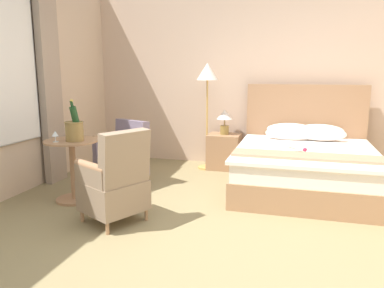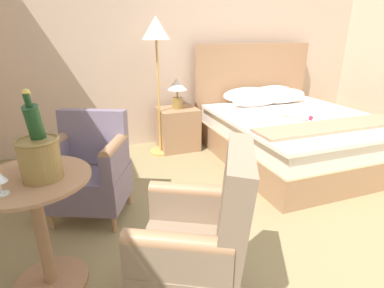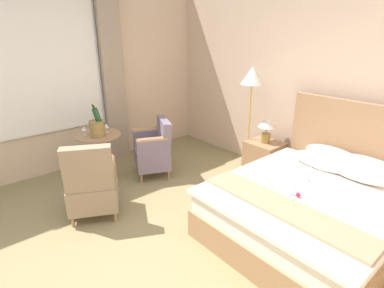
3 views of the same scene
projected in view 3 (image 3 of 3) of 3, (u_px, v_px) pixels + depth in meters
name	position (u px, v px, depth m)	size (l,w,h in m)	color
ground_plane	(139.00, 261.00, 2.91)	(7.04, 7.04, 0.00)	#8F8057
wall_headboard_side	(311.00, 78.00, 4.10)	(5.33, 0.12, 2.99)	beige
wall_window_side	(36.00, 76.00, 4.27)	(0.27, 5.66, 2.99)	beige
bed	(314.00, 204.00, 3.24)	(1.75, 2.04, 1.32)	#A77A55
nightstand	(264.00, 159.00, 4.55)	(0.52, 0.44, 0.55)	#A77A55
bedside_lamp	(267.00, 126.00, 4.36)	(0.25, 0.25, 0.38)	olive
floor_lamp_brass	(252.00, 85.00, 4.30)	(0.33, 0.33, 1.64)	tan
side_table_round	(101.00, 155.00, 4.33)	(0.62, 0.62, 0.73)	#A77A55
champagne_bucket	(97.00, 126.00, 4.10)	(0.21, 0.21, 0.48)	olive
wine_glass_near_bucket	(106.00, 126.00, 4.29)	(0.08, 0.08, 0.13)	white
wine_glass_near_edge	(84.00, 129.00, 4.17)	(0.08, 0.08, 0.13)	white
armchair_by_window	(154.00, 149.00, 4.56)	(0.73, 0.71, 0.87)	#A77A55
armchair_facing_bed	(92.00, 185.00, 3.49)	(0.75, 0.74, 0.96)	#A77A55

